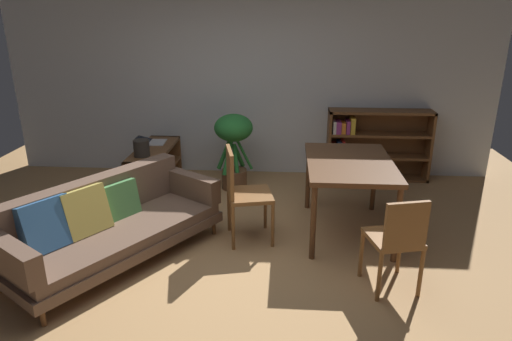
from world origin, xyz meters
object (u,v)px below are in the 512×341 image
(potted_floor_plant, at_px, (234,141))
(dining_table, at_px, (349,168))
(fabric_couch, at_px, (107,223))
(media_console, at_px, (155,169))
(dining_chair_near, at_px, (242,189))
(desk_speaker, at_px, (142,148))
(bookshelf, at_px, (372,144))
(open_laptop, at_px, (152,141))
(dining_chair_far, at_px, (397,238))

(potted_floor_plant, height_order, dining_table, potted_floor_plant)
(fabric_couch, xyz_separation_m, media_console, (-0.03, 1.74, -0.08))
(dining_table, distance_m, dining_chair_near, 1.13)
(desk_speaker, height_order, dining_chair_near, dining_chair_near)
(dining_table, bearing_deg, bookshelf, 72.67)
(dining_table, bearing_deg, dining_chair_near, -167.33)
(open_laptop, xyz_separation_m, desk_speaker, (0.04, -0.58, 0.08))
(media_console, xyz_separation_m, dining_table, (2.36, -1.02, 0.43))
(potted_floor_plant, bearing_deg, fabric_couch, -117.60)
(potted_floor_plant, bearing_deg, bookshelf, 16.13)
(fabric_couch, height_order, potted_floor_plant, potted_floor_plant)
(desk_speaker, relative_size, dining_chair_far, 0.23)
(media_console, height_order, potted_floor_plant, potted_floor_plant)
(bookshelf, bearing_deg, dining_table, -107.33)
(potted_floor_plant, xyz_separation_m, dining_chair_near, (0.25, -1.42, -0.09))
(potted_floor_plant, bearing_deg, open_laptop, 175.56)
(desk_speaker, relative_size, dining_chair_near, 0.21)
(dining_chair_near, bearing_deg, potted_floor_plant, 99.89)
(dining_chair_near, distance_m, dining_chair_far, 1.60)
(desk_speaker, relative_size, potted_floor_plant, 0.20)
(media_console, distance_m, dining_table, 2.61)
(desk_speaker, xyz_separation_m, potted_floor_plant, (1.07, 0.49, -0.04))
(desk_speaker, height_order, dining_chair_far, dining_chair_far)
(dining_chair_far, bearing_deg, open_laptop, 139.14)
(open_laptop, relative_size, potted_floor_plant, 0.40)
(potted_floor_plant, relative_size, dining_chair_near, 1.03)
(desk_speaker, bearing_deg, media_console, 82.54)
(fabric_couch, height_order, dining_chair_near, dining_chair_near)
(dining_chair_near, xyz_separation_m, dining_chair_far, (1.36, -0.84, -0.06))
(desk_speaker, height_order, potted_floor_plant, potted_floor_plant)
(dining_table, distance_m, bookshelf, 1.82)
(dining_chair_near, distance_m, bookshelf, 2.55)
(desk_speaker, bearing_deg, dining_chair_far, -33.55)
(media_console, distance_m, bookshelf, 2.99)
(media_console, bearing_deg, bookshelf, 13.53)
(desk_speaker, xyz_separation_m, dining_table, (2.40, -0.69, 0.04))
(desk_speaker, xyz_separation_m, dining_chair_far, (2.67, -1.77, -0.18))
(dining_table, relative_size, dining_chair_near, 1.32)
(potted_floor_plant, bearing_deg, dining_chair_near, -80.11)
(desk_speaker, xyz_separation_m, bookshelf, (2.94, 1.03, -0.19))
(bookshelf, bearing_deg, fabric_couch, -139.61)
(dining_chair_far, bearing_deg, media_console, 141.29)
(dining_chair_near, bearing_deg, desk_speaker, 144.59)
(media_console, xyz_separation_m, dining_chair_near, (1.27, -1.27, 0.27))
(potted_floor_plant, xyz_separation_m, bookshelf, (1.88, 0.54, -0.16))
(dining_chair_far, xyz_separation_m, bookshelf, (0.27, 2.80, -0.01))
(open_laptop, xyz_separation_m, dining_table, (2.45, -1.26, 0.12))
(open_laptop, height_order, desk_speaker, desk_speaker)
(dining_table, bearing_deg, media_console, 156.58)
(fabric_couch, bearing_deg, desk_speaker, 93.02)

